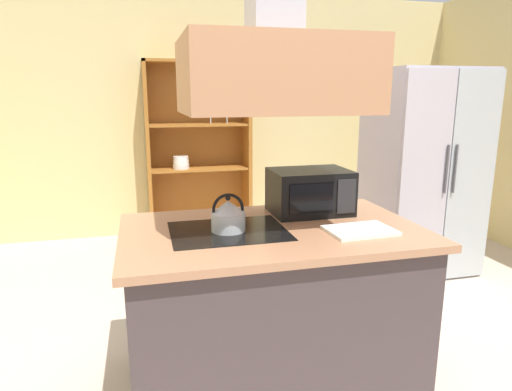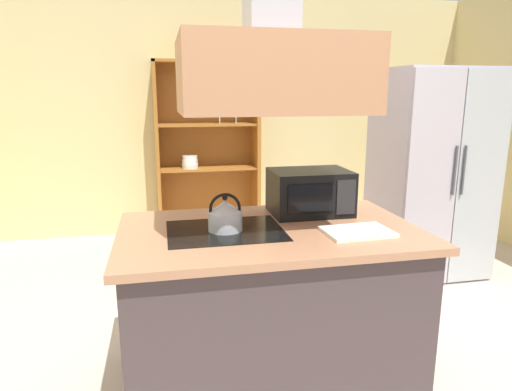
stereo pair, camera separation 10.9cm
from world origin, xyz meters
name	(u,v)px [view 1 (the left image)]	position (x,y,z in m)	size (l,w,h in m)	color
ground_plane	(292,369)	(0.00, 0.00, 0.00)	(7.80, 7.80, 0.00)	beige
wall_back	(210,116)	(0.00, 3.00, 1.35)	(6.00, 0.12, 2.70)	#E0CD89
kitchen_island	(272,305)	(-0.14, -0.04, 0.45)	(1.59, 0.98, 0.90)	#433737
range_hood	(274,54)	(-0.14, -0.04, 1.79)	(0.90, 0.70, 1.20)	tan
refrigerator	(422,172)	(1.65, 1.26, 0.91)	(0.90, 0.78, 1.81)	#B5B1C6
dish_cabinet	(198,160)	(-0.18, 2.79, 0.86)	(1.14, 0.40, 1.95)	#A76525
kettle	(228,216)	(-0.38, -0.04, 0.98)	(0.18, 0.18, 0.20)	#B6BFC4
cutting_board	(360,230)	(0.28, -0.22, 0.91)	(0.34, 0.24, 0.02)	white
microwave	(310,191)	(0.17, 0.21, 1.03)	(0.46, 0.35, 0.26)	black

